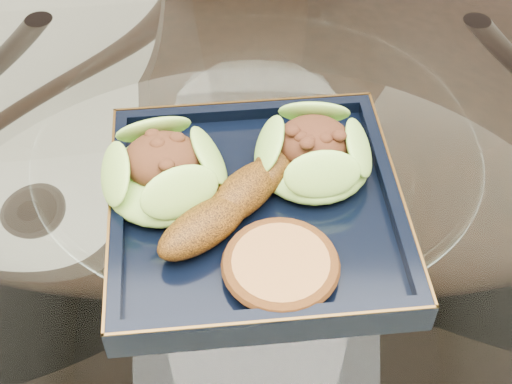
{
  "coord_description": "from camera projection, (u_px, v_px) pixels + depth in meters",
  "views": [
    {
      "loc": [
        0.0,
        -0.5,
        1.28
      ],
      "look_at": [
        -0.0,
        -0.06,
        0.8
      ],
      "focal_mm": 50.0,
      "sensor_mm": 36.0,
      "label": 1
    }
  ],
  "objects": [
    {
      "name": "roasted_plantain",
      "position": [
        244.0,
        192.0,
        0.65
      ],
      "size": [
        0.16,
        0.18,
        0.04
      ],
      "primitive_type": "ellipsoid",
      "rotation": [
        0.0,
        0.0,
        0.87
      ],
      "color": "#68390A",
      "rests_on": "navy_plate"
    },
    {
      "name": "lettuce_wrap_left",
      "position": [
        164.0,
        175.0,
        0.66
      ],
      "size": [
        0.12,
        0.12,
        0.04
      ],
      "primitive_type": "ellipsoid",
      "rotation": [
        0.0,
        0.0,
        -0.07
      ],
      "color": "#6C9E2E",
      "rests_on": "navy_plate"
    },
    {
      "name": "dining_chair",
      "position": [
        326.0,
        64.0,
        1.15
      ],
      "size": [
        0.49,
        0.49,
        1.02
      ],
      "rotation": [
        0.0,
        0.0,
        0.12
      ],
      "color": "black",
      "rests_on": "ground"
    },
    {
      "name": "dining_table",
      "position": [
        257.0,
        272.0,
        0.84
      ],
      "size": [
        1.13,
        1.13,
        0.77
      ],
      "color": "white",
      "rests_on": "ground"
    },
    {
      "name": "navy_plate",
      "position": [
        256.0,
        213.0,
        0.67
      ],
      "size": [
        0.3,
        0.3,
        0.02
      ],
      "primitive_type": "cube",
      "rotation": [
        0.0,
        0.0,
        0.1
      ],
      "color": "black",
      "rests_on": "dining_table"
    },
    {
      "name": "lettuce_wrap_right",
      "position": [
        313.0,
        156.0,
        0.68
      ],
      "size": [
        0.15,
        0.15,
        0.04
      ],
      "primitive_type": "ellipsoid",
      "rotation": [
        0.0,
        0.0,
        -0.4
      ],
      "color": "#6EA22F",
      "rests_on": "navy_plate"
    },
    {
      "name": "crumb_patty",
      "position": [
        281.0,
        267.0,
        0.61
      ],
      "size": [
        0.09,
        0.09,
        0.02
      ],
      "primitive_type": "cylinder",
      "rotation": [
        0.0,
        0.0,
        -0.04
      ],
      "color": "#A46636",
      "rests_on": "navy_plate"
    }
  ]
}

